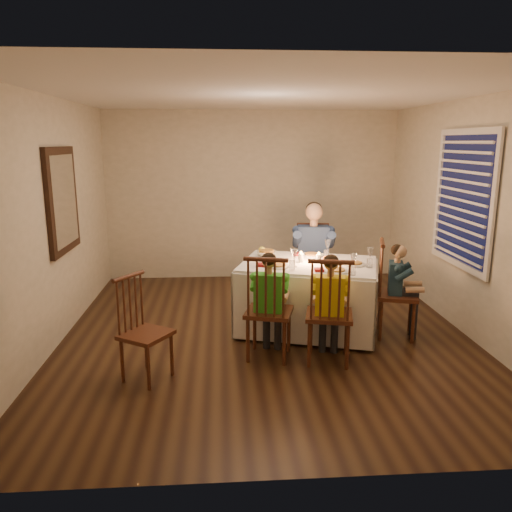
{
  "coord_description": "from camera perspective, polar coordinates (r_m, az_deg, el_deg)",
  "views": [
    {
      "loc": [
        -0.48,
        -5.29,
        2.13
      ],
      "look_at": [
        -0.1,
        0.15,
        0.87
      ],
      "focal_mm": 35.0,
      "sensor_mm": 36.0,
      "label": 1
    }
  ],
  "objects": [
    {
      "name": "ground",
      "position": [
        5.72,
        1.13,
        -8.88
      ],
      "size": [
        5.0,
        5.0,
        0.0
      ],
      "primitive_type": "plane",
      "color": "black",
      "rests_on": "ground"
    },
    {
      "name": "wall_left",
      "position": [
        5.64,
        -22.28,
        3.54
      ],
      "size": [
        0.02,
        5.0,
        2.6
      ],
      "primitive_type": "cube",
      "color": "beige",
      "rests_on": "ground"
    },
    {
      "name": "wall_right",
      "position": [
        6.01,
        23.13,
        3.99
      ],
      "size": [
        0.02,
        5.0,
        2.6
      ],
      "primitive_type": "cube",
      "color": "beige",
      "rests_on": "ground"
    },
    {
      "name": "wall_back",
      "position": [
        7.85,
        -0.47,
        6.9
      ],
      "size": [
        4.5,
        0.02,
        2.6
      ],
      "primitive_type": "cube",
      "color": "beige",
      "rests_on": "ground"
    },
    {
      "name": "ceiling",
      "position": [
        5.33,
        1.26,
        18.02
      ],
      "size": [
        5.0,
        5.0,
        0.0
      ],
      "primitive_type": "plane",
      "color": "white",
      "rests_on": "wall_back"
    },
    {
      "name": "dining_table",
      "position": [
        5.72,
        6.0,
        -2.98
      ],
      "size": [
        1.78,
        1.5,
        0.76
      ],
      "rotation": [
        0.0,
        0.0,
        -0.3
      ],
      "color": "white",
      "rests_on": "ground"
    },
    {
      "name": "chair_adult",
      "position": [
        6.71,
        6.38,
        -5.62
      ],
      "size": [
        0.49,
        0.47,
        1.08
      ],
      "primitive_type": null,
      "rotation": [
        0.0,
        0.0,
        -0.12
      ],
      "color": "#36180E",
      "rests_on": "ground"
    },
    {
      "name": "chair_near_left",
      "position": [
        5.16,
        1.46,
        -11.42
      ],
      "size": [
        0.54,
        0.52,
        1.08
      ],
      "primitive_type": null,
      "rotation": [
        0.0,
        0.0,
        2.88
      ],
      "color": "#36180E",
      "rests_on": "ground"
    },
    {
      "name": "chair_near_right",
      "position": [
        5.12,
        8.19,
        -11.74
      ],
      "size": [
        0.53,
        0.51,
        1.08
      ],
      "primitive_type": null,
      "rotation": [
        0.0,
        0.0,
        2.92
      ],
      "color": "#36180E",
      "rests_on": "ground"
    },
    {
      "name": "chair_end",
      "position": [
        5.89,
        15.55,
        -8.75
      ],
      "size": [
        0.53,
        0.54,
        1.08
      ],
      "primitive_type": null,
      "rotation": [
        0.0,
        0.0,
        1.29
      ],
      "color": "#36180E",
      "rests_on": "ground"
    },
    {
      "name": "chair_extra",
      "position": [
        4.83,
        -12.2,
        -13.51
      ],
      "size": [
        0.54,
        0.54,
        0.97
      ],
      "primitive_type": null,
      "rotation": [
        0.0,
        0.0,
        1.0
      ],
      "color": "#36180E",
      "rests_on": "ground"
    },
    {
      "name": "adult",
      "position": [
        6.71,
        6.38,
        -5.62
      ],
      "size": [
        0.58,
        0.55,
        1.37
      ],
      "primitive_type": null,
      "rotation": [
        0.0,
        0.0,
        -0.12
      ],
      "color": "navy",
      "rests_on": "ground"
    },
    {
      "name": "child_green",
      "position": [
        5.16,
        1.46,
        -11.42
      ],
      "size": [
        0.44,
        0.42,
        1.09
      ],
      "primitive_type": null,
      "rotation": [
        0.0,
        0.0,
        2.88
      ],
      "color": "green",
      "rests_on": "ground"
    },
    {
      "name": "child_yellow",
      "position": [
        5.12,
        8.19,
        -11.74
      ],
      "size": [
        0.43,
        0.41,
        1.09
      ],
      "primitive_type": null,
      "rotation": [
        0.0,
        0.0,
        2.92
      ],
      "color": "yellow",
      "rests_on": "ground"
    },
    {
      "name": "child_teal",
      "position": [
        5.89,
        15.55,
        -8.75
      ],
      "size": [
        0.39,
        0.41,
        1.05
      ],
      "primitive_type": null,
      "rotation": [
        0.0,
        0.0,
        1.29
      ],
      "color": "#1B3444",
      "rests_on": "ground"
    },
    {
      "name": "setting_adult",
      "position": [
        5.98,
        6.48,
        0.07
      ],
      "size": [
        0.32,
        0.32,
        0.02
      ],
      "primitive_type": "cylinder",
      "rotation": [
        0.0,
        0.0,
        -0.3
      ],
      "color": "white",
      "rests_on": "dining_table"
    },
    {
      "name": "setting_green",
      "position": [
        5.43,
        2.51,
        -1.18
      ],
      "size": [
        0.32,
        0.32,
        0.02
      ],
      "primitive_type": "cylinder",
      "rotation": [
        0.0,
        0.0,
        -0.3
      ],
      "color": "white",
      "rests_on": "dining_table"
    },
    {
      "name": "setting_yellow",
      "position": [
        5.29,
        9.17,
        -1.73
      ],
      "size": [
        0.32,
        0.32,
        0.02
      ],
      "primitive_type": "cylinder",
      "rotation": [
        0.0,
        0.0,
        -0.3
      ],
      "color": "white",
      "rests_on": "dining_table"
    },
    {
      "name": "setting_teal",
      "position": [
        5.63,
        11.12,
        -0.92
      ],
      "size": [
        0.32,
        0.32,
        0.02
      ],
      "primitive_type": "cylinder",
      "rotation": [
        0.0,
        0.0,
        -0.3
      ],
      "color": "white",
      "rests_on": "dining_table"
    },
    {
      "name": "candle_left",
      "position": [
        5.66,
        5.15,
        -0.23
      ],
      "size": [
        0.06,
        0.06,
        0.1
      ],
      "primitive_type": "cylinder",
      "color": "white",
      "rests_on": "dining_table"
    },
    {
      "name": "candle_right",
      "position": [
        5.64,
        7.18,
        -0.33
      ],
      "size": [
        0.06,
        0.06,
        0.1
      ],
      "primitive_type": "cylinder",
      "color": "white",
      "rests_on": "dining_table"
    },
    {
      "name": "squash",
      "position": [
        6.05,
        0.68,
        0.65
      ],
      "size": [
        0.09,
        0.09,
        0.09
      ],
      "primitive_type": "sphere",
      "color": "#FFEF43",
      "rests_on": "dining_table"
    },
    {
      "name": "orange_fruit",
      "position": [
        5.68,
        8.03,
        -0.35
      ],
      "size": [
        0.08,
        0.08,
        0.08
      ],
      "primitive_type": "sphere",
      "color": "#EB5A13",
      "rests_on": "dining_table"
    },
    {
      "name": "serving_bowl",
      "position": [
        5.97,
        1.21,
        0.31
      ],
      "size": [
        0.26,
        0.26,
        0.06
      ],
      "primitive_type": "imported",
      "rotation": [
        0.0,
        0.0,
        -0.14
      ],
      "color": "white",
      "rests_on": "dining_table"
    },
    {
      "name": "wall_mirror",
      "position": [
        5.89,
        -21.25,
        5.95
      ],
      "size": [
        0.06,
        0.95,
        1.15
      ],
      "color": "black",
      "rests_on": "wall_left"
    },
    {
      "name": "window_blinds",
      "position": [
        6.06,
        22.5,
        6.02
      ],
      "size": [
        0.07,
        1.34,
        1.54
      ],
      "color": "#0D1237",
      "rests_on": "wall_right"
    }
  ]
}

